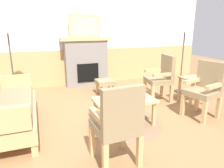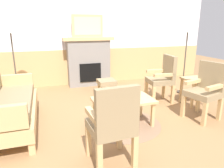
% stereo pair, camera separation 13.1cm
% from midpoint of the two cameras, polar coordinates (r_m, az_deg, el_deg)
% --- Properties ---
extents(ground_plane, '(14.00, 14.00, 0.00)m').
position_cam_midpoint_polar(ground_plane, '(3.67, 0.89, -9.70)').
color(ground_plane, '#997047').
extents(wall_back, '(7.20, 0.14, 2.70)m').
position_cam_midpoint_polar(wall_back, '(5.82, -8.55, 12.91)').
color(wall_back, white).
rests_on(wall_back, ground_plane).
extents(fireplace, '(1.30, 0.44, 1.28)m').
position_cam_midpoint_polar(fireplace, '(5.65, -7.75, 6.14)').
color(fireplace, gray).
rests_on(fireplace, ground_plane).
extents(framed_picture, '(0.80, 0.04, 0.56)m').
position_cam_midpoint_polar(framed_picture, '(5.57, -8.11, 15.38)').
color(framed_picture, tan).
rests_on(framed_picture, fireplace).
extents(couch, '(0.70, 1.80, 0.98)m').
position_cam_midpoint_polar(couch, '(3.58, -27.51, -5.33)').
color(couch, tan).
rests_on(couch, ground_plane).
extents(coffee_table, '(0.96, 0.56, 0.44)m').
position_cam_midpoint_polar(coffee_table, '(3.37, 2.26, -4.95)').
color(coffee_table, tan).
rests_on(coffee_table, ground_plane).
extents(round_rug, '(1.24, 1.24, 0.01)m').
position_cam_midpoint_polar(round_rug, '(3.52, 2.19, -10.79)').
color(round_rug, '#896B51').
rests_on(round_rug, ground_plane).
extents(book_on_table, '(0.20, 0.15, 0.03)m').
position_cam_midpoint_polar(book_on_table, '(3.37, 1.33, -3.67)').
color(book_on_table, black).
rests_on(book_on_table, coffee_table).
extents(footstool, '(0.40, 0.40, 0.36)m').
position_cam_midpoint_polar(footstool, '(4.85, -2.67, 0.26)').
color(footstool, tan).
rests_on(footstool, ground_plane).
extents(armchair_near_fireplace, '(0.53, 0.53, 0.98)m').
position_cam_midpoint_polar(armchair_near_fireplace, '(4.54, 12.54, 2.12)').
color(armchair_near_fireplace, tan).
rests_on(armchair_near_fireplace, ground_plane).
extents(armchair_by_window_left, '(0.58, 0.58, 0.98)m').
position_cam_midpoint_polar(armchair_by_window_left, '(3.94, 23.11, -0.81)').
color(armchair_by_window_left, tan).
rests_on(armchair_by_window_left, ground_plane).
extents(armchair_front_left, '(0.51, 0.51, 0.98)m').
position_cam_midpoint_polar(armchair_front_left, '(2.35, -0.02, -10.35)').
color(armchair_front_left, tan).
rests_on(armchair_front_left, ground_plane).
extents(side_table, '(0.44, 0.44, 0.55)m').
position_cam_midpoint_polar(side_table, '(4.57, 20.43, 0.24)').
color(side_table, tan).
rests_on(side_table, ground_plane).
extents(floor_lamp_by_couch, '(0.36, 0.36, 1.68)m').
position_cam_midpoint_polar(floor_lamp_by_couch, '(4.75, -27.29, 12.51)').
color(floor_lamp_by_couch, '#332D28').
rests_on(floor_lamp_by_couch, ground_plane).
extents(floor_lamp_by_chairs, '(0.36, 0.36, 1.68)m').
position_cam_midpoint_polar(floor_lamp_by_chairs, '(5.14, 18.53, 13.52)').
color(floor_lamp_by_chairs, '#332D28').
rests_on(floor_lamp_by_chairs, ground_plane).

